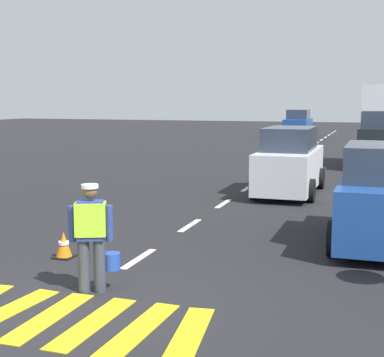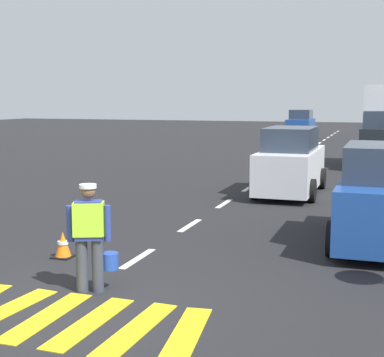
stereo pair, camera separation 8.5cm
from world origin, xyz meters
name	(u,v)px [view 2 (the right image)]	position (x,y,z in m)	size (l,w,h in m)	color
ground_plane	(292,160)	(0.00, 21.00, 0.00)	(96.00, 96.00, 0.00)	black
crosswalk_stripes	(47,316)	(0.00, -0.35, 0.01)	(4.51, 1.93, 0.01)	yellow
lane_center_line	(304,153)	(0.00, 25.20, 0.00)	(0.14, 46.40, 0.01)	silver
road_worker	(91,232)	(0.08, 0.79, 0.93)	(0.68, 0.55, 1.67)	#383D4C
traffic_cone_near	(63,245)	(-1.36, 2.35, 0.24)	(0.36, 0.36, 0.49)	black
car_parked_curbside	(382,199)	(4.23, 5.26, 0.95)	(1.88, 4.06, 2.04)	#1E4799
car_oncoming_third	(301,125)	(-1.93, 37.30, 0.99)	(1.98, 3.98, 2.13)	#1E4799
car_outgoing_ahead	(291,163)	(1.48, 11.06, 0.96)	(1.86, 4.38, 2.08)	silver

